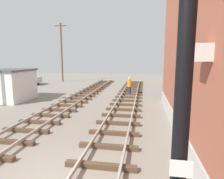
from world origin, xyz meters
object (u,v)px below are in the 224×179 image
object	(u,v)px
signal_mast	(185,71)
control_hut	(11,85)
utility_pole_far	(62,52)
parked_car_silver	(25,78)
track_worker_foreground	(129,86)

from	to	relation	value
signal_mast	control_hut	xyz separation A→B (m)	(-11.95, 13.26, -2.23)
control_hut	utility_pole_far	world-z (taller)	utility_pole_far
signal_mast	control_hut	distance (m)	17.99
signal_mast	parked_car_silver	world-z (taller)	signal_mast
control_hut	track_worker_foreground	world-z (taller)	control_hut
control_hut	parked_car_silver	size ratio (longest dim) A/B	0.90
signal_mast	utility_pole_far	distance (m)	30.18
control_hut	track_worker_foreground	xyz separation A→B (m)	(10.09, 4.20, -0.46)
parked_car_silver	track_worker_foreground	distance (m)	15.83
signal_mast	control_hut	size ratio (longest dim) A/B	1.53
control_hut	track_worker_foreground	bearing A→B (deg)	22.61
control_hut	utility_pole_far	bearing A→B (deg)	95.14
control_hut	parked_car_silver	xyz separation A→B (m)	(-4.87, 9.38, -0.49)
signal_mast	control_hut	world-z (taller)	signal_mast
signal_mast	utility_pole_far	bearing A→B (deg)	115.95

